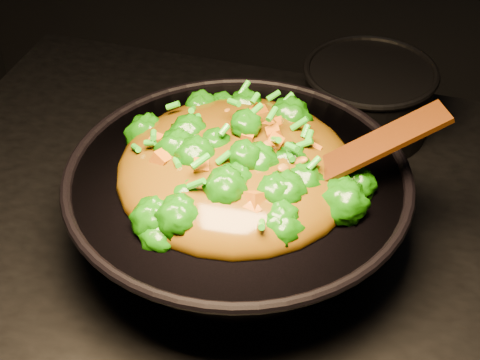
% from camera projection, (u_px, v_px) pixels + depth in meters
% --- Properties ---
extents(wok, '(0.43, 0.43, 0.12)m').
position_uv_depth(wok, '(238.00, 211.00, 0.94)').
color(wok, black).
rests_on(wok, stovetop).
extents(stir_fry, '(0.32, 0.32, 0.10)m').
position_uv_depth(stir_fry, '(236.00, 142.00, 0.87)').
color(stir_fry, '#155D06').
rests_on(stir_fry, wok).
extents(spatula, '(0.23, 0.16, 0.10)m').
position_uv_depth(spatula, '(344.00, 161.00, 0.85)').
color(spatula, '#371308').
rests_on(spatula, wok).
extents(back_pot, '(0.20, 0.20, 0.11)m').
position_uv_depth(back_pot, '(367.00, 99.00, 1.13)').
color(back_pot, black).
rests_on(back_pot, stovetop).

